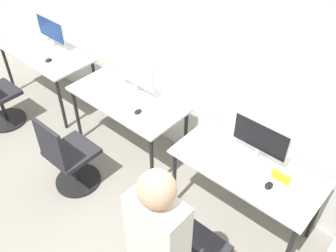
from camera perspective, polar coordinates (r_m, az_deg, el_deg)
The scene contains 16 objects.
ground_plane at distance 3.95m, azimuth -1.24°, elevation -10.88°, with size 20.00×20.00×0.00m, color gray.
wall_back at distance 3.50m, azimuth 7.00°, elevation 11.35°, with size 12.00×0.05×2.80m.
desk_far_left at distance 5.08m, azimuth -18.12°, elevation 9.97°, with size 1.30×0.64×0.75m.
monitor_far_left at distance 5.01m, azimuth -17.37°, elevation 13.59°, with size 0.52×0.18×0.39m.
keyboard_far_left at distance 4.98m, azimuth -19.61°, elevation 10.21°, with size 0.37×0.17×0.02m.
mouse_far_left at distance 4.79m, azimuth -17.74°, elevation 9.53°, with size 0.06×0.09×0.03m.
desk_left at distance 4.03m, azimuth -6.19°, elevation 3.38°, with size 1.30×0.64×0.75m.
monitor_left at distance 3.94m, azimuth -5.03°, elevation 7.72°, with size 0.52×0.18×0.39m.
keyboard_left at distance 3.92m, azimuth -7.48°, elevation 3.68°, with size 0.37×0.17×0.02m.
mouse_left at distance 3.76m, azimuth -4.60°, elevation 2.21°, with size 0.06×0.09×0.03m.
office_chair_left at distance 3.93m, azimuth -14.90°, elevation -4.95°, with size 0.48×0.48×0.91m.
desk_right at distance 3.35m, azimuth 11.91°, elevation -6.92°, with size 1.30×0.64×0.75m.
monitor_right at distance 3.23m, azimuth 13.85°, elevation -2.05°, with size 0.52×0.18×0.39m.
keyboard_right at distance 3.23m, azimuth 11.36°, elevation -6.65°, with size 0.37×0.17×0.02m.
mouse_right at distance 3.16m, azimuth 15.11°, elevation -8.75°, with size 0.06×0.09×0.03m.
placard_right at distance 3.21m, azimuth 16.81°, elevation -7.48°, with size 0.16×0.03×0.08m.
Camera 1 is at (1.69, -1.80, 3.09)m, focal length 40.00 mm.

